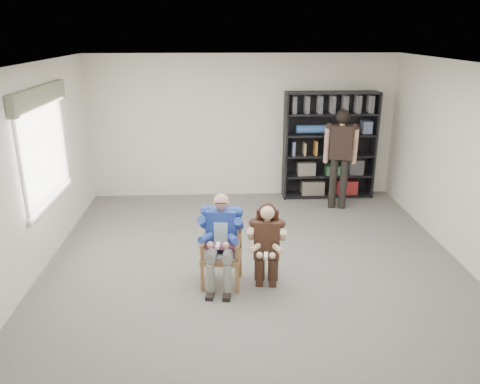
{
  "coord_description": "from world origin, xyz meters",
  "views": [
    {
      "loc": [
        -0.51,
        -5.61,
        3.22
      ],
      "look_at": [
        -0.2,
        0.6,
        1.05
      ],
      "focal_mm": 35.0,
      "sensor_mm": 36.0,
      "label": 1
    }
  ],
  "objects_px": {
    "bookshelf": "(329,146)",
    "standing_man": "(340,160)",
    "armchair": "(221,250)",
    "kneeling_woman": "(267,247)",
    "seated_man": "(221,240)"
  },
  "relations": [
    {
      "from": "armchair",
      "to": "kneeling_woman",
      "type": "height_order",
      "value": "kneeling_woman"
    },
    {
      "from": "bookshelf",
      "to": "standing_man",
      "type": "distance_m",
      "value": 0.67
    },
    {
      "from": "armchair",
      "to": "kneeling_woman",
      "type": "distance_m",
      "value": 0.6
    },
    {
      "from": "armchair",
      "to": "kneeling_woman",
      "type": "relative_size",
      "value": 0.84
    },
    {
      "from": "bookshelf",
      "to": "standing_man",
      "type": "height_order",
      "value": "bookshelf"
    },
    {
      "from": "seated_man",
      "to": "bookshelf",
      "type": "xyz_separation_m",
      "value": [
        2.18,
        3.37,
        0.42
      ]
    },
    {
      "from": "bookshelf",
      "to": "standing_man",
      "type": "relative_size",
      "value": 1.13
    },
    {
      "from": "armchair",
      "to": "bookshelf",
      "type": "distance_m",
      "value": 4.05
    },
    {
      "from": "seated_man",
      "to": "standing_man",
      "type": "distance_m",
      "value": 3.52
    },
    {
      "from": "armchair",
      "to": "bookshelf",
      "type": "bearing_deg",
      "value": 64.94
    },
    {
      "from": "standing_man",
      "to": "armchair",
      "type": "bearing_deg",
      "value": -116.78
    },
    {
      "from": "armchair",
      "to": "bookshelf",
      "type": "relative_size",
      "value": 0.46
    },
    {
      "from": "kneeling_woman",
      "to": "seated_man",
      "type": "bearing_deg",
      "value": 176.11
    },
    {
      "from": "bookshelf",
      "to": "standing_man",
      "type": "xyz_separation_m",
      "value": [
        0.05,
        -0.66,
        -0.12
      ]
    },
    {
      "from": "bookshelf",
      "to": "standing_man",
      "type": "bearing_deg",
      "value": -85.93
    }
  ]
}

